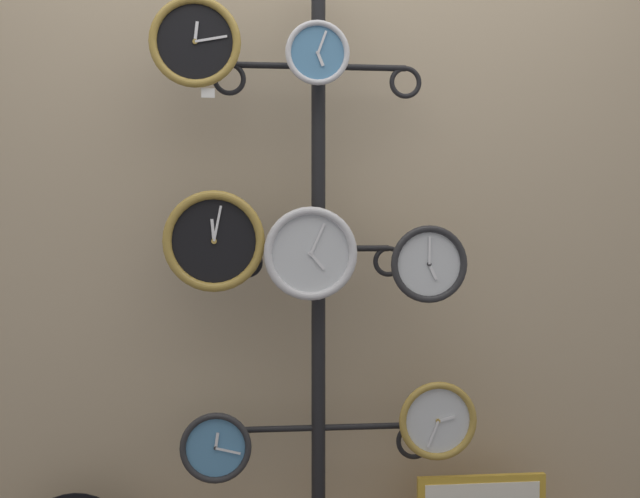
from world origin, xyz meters
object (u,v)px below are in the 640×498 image
clock_top_center (317,53)px  clock_middle_right (429,264)px  clock_middle_center (311,253)px  clock_bottom_left (216,447)px  display_stand (318,389)px  clock_top_left (195,42)px  clock_bottom_right (438,420)px  clock_middle_left (214,241)px

clock_top_center → clock_middle_right: 0.73m
clock_middle_center → clock_bottom_left: size_ratio=1.31×
display_stand → clock_top_left: 1.14m
clock_top_center → clock_middle_right: (0.35, -0.00, -0.64)m
clock_middle_right → clock_bottom_left: size_ratio=1.10×
clock_top_left → clock_bottom_right: clock_top_left is taller
clock_bottom_right → clock_middle_center: bearing=-178.4°
clock_top_left → clock_bottom_left: bearing=22.2°
clock_middle_center → clock_middle_right: bearing=-0.1°
clock_top_left → clock_bottom_left: (0.05, 0.02, -1.22)m
display_stand → clock_bottom_left: 0.37m
clock_top_center → clock_middle_right: clock_top_center is taller
display_stand → clock_top_left: display_stand is taller
clock_top_left → clock_middle_center: clock_top_left is taller
clock_top_left → clock_middle_left: clock_top_left is taller
clock_top_center → clock_middle_center: (-0.02, -0.00, -0.60)m
clock_top_center → clock_middle_center: 0.60m
clock_middle_right → clock_top_left: bearing=179.8°
clock_bottom_left → clock_bottom_right: (0.69, -0.01, 0.07)m
clock_middle_left → clock_middle_right: (0.66, -0.02, -0.07)m
clock_top_center → clock_bottom_left: (-0.31, 0.02, -1.20)m
display_stand → clock_top_center: 1.05m
clock_top_left → clock_top_center: (0.36, -0.00, -0.02)m
clock_middle_left → clock_bottom_right: bearing=-0.9°
clock_bottom_left → clock_bottom_right: 0.69m
clock_bottom_left → clock_bottom_right: bearing=-1.1°
clock_middle_center → clock_middle_right: (0.37, -0.00, -0.03)m
display_stand → clock_top_center: (-0.01, -0.11, 1.04)m
display_stand → clock_top_left: size_ratio=7.42×
clock_middle_left → clock_middle_right: clock_middle_left is taller
clock_middle_right → clock_bottom_right: bearing=19.4°
clock_middle_left → clock_bottom_left: clock_middle_left is taller
clock_middle_right → clock_bottom_left: bearing=177.8°
display_stand → clock_bottom_right: bearing=-14.7°
clock_middle_left → clock_middle_right: size_ratio=1.28×
clock_top_center → clock_middle_center: bearing=-177.9°
clock_middle_right → clock_bottom_right: 0.49m
clock_bottom_left → clock_middle_center: bearing=-4.8°
clock_bottom_right → clock_bottom_left: bearing=178.9°
clock_top_left → display_stand: bearing=15.5°
clock_middle_right → display_stand: bearing=162.0°
display_stand → clock_bottom_right: display_stand is taller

